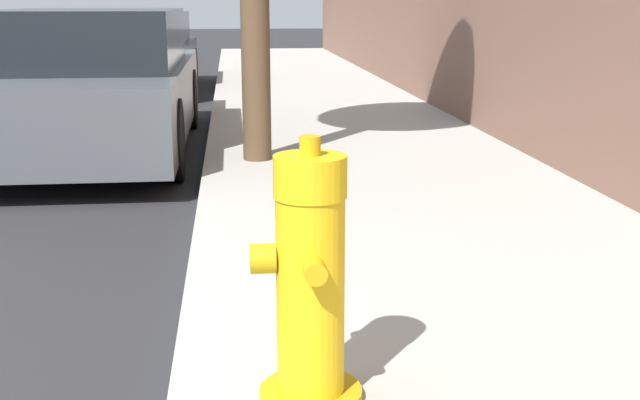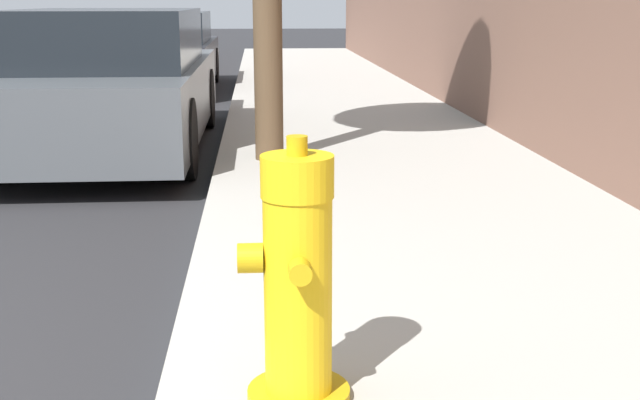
# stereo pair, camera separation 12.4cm
# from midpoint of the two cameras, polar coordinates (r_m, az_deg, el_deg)

# --- Properties ---
(fire_hydrant) EXTENTS (0.37, 0.36, 0.90)m
(fire_hydrant) POSITION_cam_midpoint_polar(r_m,az_deg,el_deg) (2.63, -0.27, -6.03)
(fire_hydrant) COLOR #C39C11
(fire_hydrant) RESTS_ON sidewalk_slab
(parked_car_near) EXTENTS (1.80, 4.59, 1.38)m
(parked_car_near) POSITION_cam_midpoint_polar(r_m,az_deg,el_deg) (8.17, -14.17, 8.07)
(parked_car_near) COLOR #4C5156
(parked_car_near) RESTS_ON ground_plane
(parked_car_mid) EXTENTS (1.86, 4.03, 1.28)m
(parked_car_mid) POSITION_cam_midpoint_polar(r_m,az_deg,el_deg) (13.68, -11.26, 10.26)
(parked_car_mid) COLOR black
(parked_car_mid) RESTS_ON ground_plane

